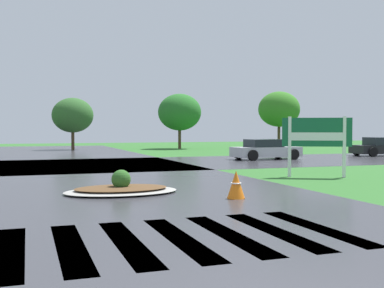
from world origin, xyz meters
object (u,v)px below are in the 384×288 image
Objects in this scene: car_blue_compact at (265,150)px; traffic_cone at (236,185)px; car_dark_suv at (383,147)px; median_island at (121,189)px; estate_billboard at (317,136)px.

traffic_cone is (-8.54, -14.43, -0.22)m from car_blue_compact.
car_dark_suv is 1.05× the size of car_blue_compact.
car_dark_suv reaches higher than car_blue_compact.
car_dark_suv is at bearing 2.00° from car_blue_compact.
car_dark_suv is at bearing 32.37° from median_island.
estate_billboard is 3.18× the size of traffic_cone.
car_dark_suv is at bearing -112.25° from estate_billboard.
traffic_cone is (-5.28, -4.14, -1.24)m from estate_billboard.
traffic_cone is (2.70, -2.07, 0.24)m from median_island.
car_dark_suv is 6.00× the size of traffic_cone.
estate_billboard is at bearing 14.52° from median_island.
estate_billboard is 17.06m from car_dark_suv.
estate_billboard is 0.73× the size of median_island.
estate_billboard is 10.85m from car_blue_compact.
car_blue_compact is 5.70× the size of traffic_cone.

